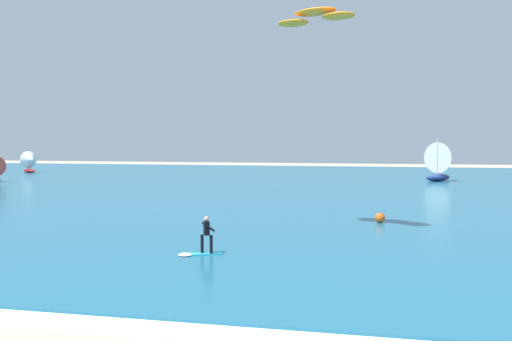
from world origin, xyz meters
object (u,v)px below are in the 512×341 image
object	(u,v)px
sailboat_far_right	(30,162)
kitesurfer	(202,241)
kite	(315,17)
marker_buoy	(380,218)
sailboat_far_left	(441,161)

from	to	relation	value
sailboat_far_right	kitesurfer	bearing A→B (deg)	-49.05
kitesurfer	kite	bearing A→B (deg)	59.49
sailboat_far_right	marker_buoy	size ratio (longest dim) A/B	6.14
kitesurfer	marker_buoy	xyz separation A→B (m)	(7.87, 10.78, -0.29)
sailboat_far_left	sailboat_far_right	size ratio (longest dim) A/B	1.43
kitesurfer	sailboat_far_left	size ratio (longest dim) A/B	0.37
kitesurfer	sailboat_far_right	bearing A→B (deg)	130.95
kite	marker_buoy	size ratio (longest dim) A/B	7.86
sailboat_far_right	kite	bearing A→B (deg)	-42.16
marker_buoy	kite	bearing A→B (deg)	-135.13
sailboat_far_right	marker_buoy	xyz separation A→B (m)	(52.15, -40.24, -1.43)
kite	sailboat_far_left	bearing A→B (deg)	73.12
kite	sailboat_far_right	world-z (taller)	kite
kitesurfer	sailboat_far_right	size ratio (longest dim) A/B	0.52
kitesurfer	marker_buoy	bearing A→B (deg)	53.87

